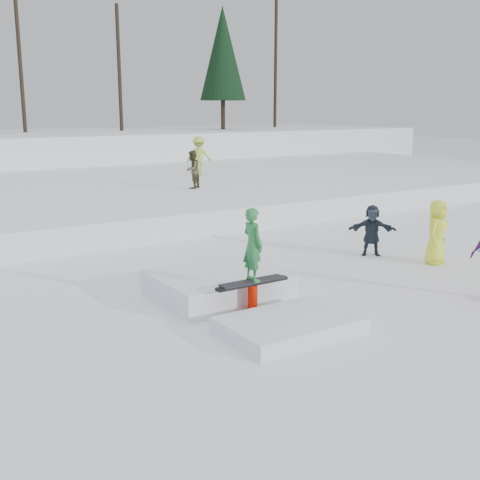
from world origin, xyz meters
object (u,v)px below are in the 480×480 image
walker_olive (192,170)px  jib_rail_feature (236,292)px  spectator_yellow (437,232)px  spectator_dark (372,230)px  walker_ygreen (199,156)px

walker_olive → jib_rail_feature: walker_olive is taller
spectator_yellow → jib_rail_feature: jib_rail_feature is taller
walker_olive → spectator_yellow: walker_olive is taller
walker_olive → spectator_yellow: (1.08, -11.04, -0.71)m
spectator_yellow → spectator_dark: size_ratio=1.20×
spectator_yellow → spectator_dark: bearing=92.5°
walker_olive → walker_ygreen: walker_ygreen is taller
walker_ygreen → spectator_dark: (-2.06, -13.25, -1.02)m
spectator_yellow → jib_rail_feature: 6.18m
jib_rail_feature → walker_olive: bearing=65.5°
walker_ygreen → spectator_yellow: walker_ygreen is taller
spectator_yellow → walker_olive: bearing=72.6°
walker_olive → spectator_yellow: 11.12m
walker_ygreen → jib_rail_feature: bearing=101.0°
spectator_dark → walker_ygreen: bearing=121.1°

